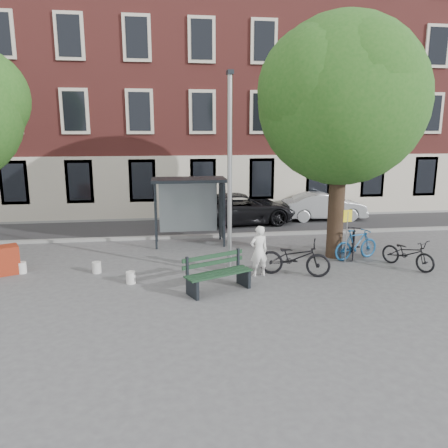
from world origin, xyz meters
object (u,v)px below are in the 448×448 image
Objects in this scene: bike_b at (356,244)px; bike_d at (353,243)px; bike_a at (295,257)px; bike_c at (408,253)px; painter at (259,251)px; car_dark at (240,209)px; lamppost at (230,187)px; car_silver at (324,206)px; bench at (218,275)px; notice_sign at (347,225)px; red_stand at (3,260)px; bus_shelter at (199,196)px.

bike_d is (0.03, 0.30, -0.02)m from bike_b.
bike_c is at bearing -65.61° from bike_a.
painter reaches higher than car_dark.
lamppost reaches higher than bike_c.
car_silver is (1.37, 6.80, 0.14)m from bike_b.
bench is at bearing -112.47° from lamppost.
notice_sign is (-1.88, -7.08, 0.63)m from car_silver.
red_stand is (-7.01, 1.07, -2.33)m from lamppost.
bike_b is 0.34× the size of car_dark.
painter is (0.89, -0.16, -1.99)m from lamppost.
lamppost is 3.39× the size of bike_b.
car_dark is 10.83m from red_stand.
lamppost is 2.78× the size of bike_a.
bike_d is 6.84m from car_dark.
notice_sign is (4.67, 2.08, 0.85)m from bench.
lamppost is 10.15m from car_silver.
car_dark is 5.91× the size of red_stand.
car_silver is at bearing -5.21° from bike_a.
bench is 5.84m from bike_d.
bike_a is at bearing 101.57° from bike_b.
lamppost reaches higher than bike_a.
lamppost is at bearing 144.52° from car_silver.
car_silver is (6.02, 7.89, -2.10)m from lamppost.
bus_shelter is 5.28m from bike_a.
bus_shelter is at bearing 25.35° from red_stand.
car_dark is at bearing 56.44° from bus_shelter.
notice_sign is (11.16, -0.26, 0.86)m from red_stand.
lamppost reaches higher than notice_sign.
car_dark is at bearing 36.68° from red_stand.
car_dark is (-4.24, 7.59, 0.25)m from bike_c.
bench is at bearing 98.63° from bike_b.
bench is (0.08, -5.38, -1.45)m from bus_shelter.
car_dark reaches higher than red_stand.
bench is at bearing -19.88° from red_stand.
painter is at bearing 13.86° from bench.
red_stand is at bearing 74.14° from bike_b.
lamppost is at bearing -22.50° from painter.
lamppost is at bearing -81.57° from bus_shelter.
bike_d is 0.42× the size of car_silver.
car_silver is at bearing 27.64° from red_stand.
notice_sign is at bearing -1.34° from red_stand.
notice_sign is (2.47, -6.73, 0.57)m from car_dark.
red_stand is at bearing -154.65° from bus_shelter.
bench is 0.38× the size of car_dark.
car_dark is 1.29× the size of car_silver.
bench is 2.26× the size of red_stand.
lamppost reaches higher than bike_b.
red_stand is at bearing -20.98° from painter.
bench is 2.72m from bike_a.
car_dark reaches higher than bench.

